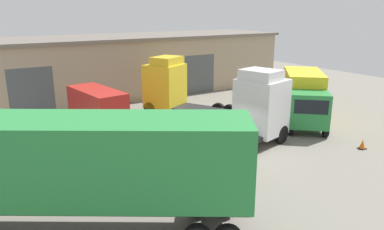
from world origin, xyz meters
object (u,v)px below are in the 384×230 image
at_px(tractor_unit_yellow, 170,88).
at_px(gravel_pile, 278,92).
at_px(tractor_unit_white, 256,110).
at_px(container_trailer_green, 76,162).
at_px(box_truck_green, 304,95).
at_px(traffic_cone, 362,145).
at_px(delivery_van_red, 98,108).

bearing_deg(tractor_unit_yellow, gravel_pile, -124.36).
xyz_separation_m(tractor_unit_white, container_trailer_green, (-11.38, -3.68, 0.61)).
height_order(box_truck_green, tractor_unit_yellow, tractor_unit_yellow).
bearing_deg(tractor_unit_white, tractor_unit_yellow, 83.43).
bearing_deg(tractor_unit_white, traffic_cone, -55.45).
distance_m(tractor_unit_yellow, traffic_cone, 13.64).
relative_size(container_trailer_green, box_truck_green, 1.71).
relative_size(tractor_unit_white, gravel_pile, 2.74).
bearing_deg(delivery_van_red, tractor_unit_white, 35.71).
xyz_separation_m(tractor_unit_yellow, gravel_pile, (10.09, -1.11, -1.31)).
xyz_separation_m(tractor_unit_white, gravel_pile, (9.01, 7.20, -1.33)).
bearing_deg(gravel_pile, delivery_van_red, 179.11).
xyz_separation_m(box_truck_green, traffic_cone, (-1.18, -5.50, -1.67)).
xyz_separation_m(container_trailer_green, tractor_unit_yellow, (10.29, 11.99, -0.63)).
relative_size(delivery_van_red, gravel_pile, 2.09).
bearing_deg(traffic_cone, container_trailer_green, 178.86).
height_order(tractor_unit_white, box_truck_green, tractor_unit_white).
bearing_deg(container_trailer_green, box_truck_green, -130.24).
distance_m(box_truck_green, traffic_cone, 5.86).
relative_size(container_trailer_green, tractor_unit_yellow, 1.63).
xyz_separation_m(box_truck_green, tractor_unit_yellow, (-6.79, 6.81, 0.11)).
relative_size(gravel_pile, traffic_cone, 4.60).
relative_size(box_truck_green, tractor_unit_yellow, 0.95).
bearing_deg(tractor_unit_white, box_truck_green, 0.67).
bearing_deg(tractor_unit_yellow, delivery_van_red, 70.31).
bearing_deg(box_truck_green, traffic_cone, 29.44).
bearing_deg(container_trailer_green, tractor_unit_yellow, -97.74).
height_order(container_trailer_green, box_truck_green, container_trailer_green).
bearing_deg(tractor_unit_yellow, tractor_unit_white, 159.36).
bearing_deg(delivery_van_red, tractor_unit_yellow, 91.16).
bearing_deg(gravel_pile, tractor_unit_white, -141.38).
height_order(tractor_unit_yellow, traffic_cone, tractor_unit_yellow).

